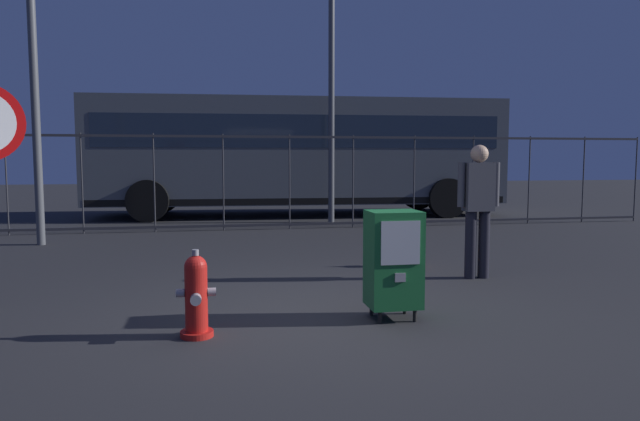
# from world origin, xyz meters

# --- Properties ---
(ground_plane) EXTENTS (60.00, 60.00, 0.00)m
(ground_plane) POSITION_xyz_m (0.00, 0.00, 0.00)
(ground_plane) COLOR #262628
(fire_hydrant) EXTENTS (0.33, 0.32, 0.75)m
(fire_hydrant) POSITION_xyz_m (-1.08, -0.48, 0.35)
(fire_hydrant) COLOR red
(fire_hydrant) RESTS_ON ground_plane
(newspaper_box_primary) EXTENTS (0.48, 0.42, 1.02)m
(newspaper_box_primary) POSITION_xyz_m (0.72, -0.26, 0.57)
(newspaper_box_primary) COLOR black
(newspaper_box_primary) RESTS_ON ground_plane
(pedestrian) EXTENTS (0.55, 0.22, 1.67)m
(pedestrian) POSITION_xyz_m (2.33, 1.32, 0.95)
(pedestrian) COLOR black
(pedestrian) RESTS_ON ground_plane
(traffic_cone) EXTENTS (0.36, 0.36, 0.53)m
(traffic_cone) POSITION_xyz_m (1.71, 2.24, 0.26)
(traffic_cone) COLOR black
(traffic_cone) RESTS_ON ground_plane
(fence_barrier) EXTENTS (18.03, 0.04, 2.00)m
(fence_barrier) POSITION_xyz_m (0.00, 6.78, 1.02)
(fence_barrier) COLOR #2D2D33
(fence_barrier) RESTS_ON ground_plane
(bus_near) EXTENTS (10.62, 3.22, 3.00)m
(bus_near) POSITION_xyz_m (1.32, 9.78, 1.71)
(bus_near) COLOR #4C5156
(bus_near) RESTS_ON ground_plane
(street_light_near_right) EXTENTS (0.32, 0.32, 7.79)m
(street_light_near_right) POSITION_xyz_m (1.82, 7.86, 4.46)
(street_light_near_right) COLOR #4C4F54
(street_light_near_right) RESTS_ON ground_plane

